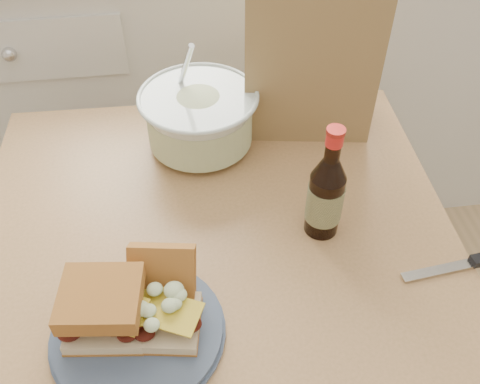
{
  "coord_description": "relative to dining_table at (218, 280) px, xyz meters",
  "views": [
    {
      "loc": [
        -0.11,
        0.18,
        1.42
      ],
      "look_at": [
        -0.02,
        0.81,
        0.79
      ],
      "focal_mm": 40.0,
      "sensor_mm": 36.0,
      "label": 1
    }
  ],
  "objects": [
    {
      "name": "cabinet_run",
      "position": [
        0.07,
        0.93,
        -0.13
      ],
      "size": [
        2.5,
        0.64,
        0.94
      ],
      "color": "silver",
      "rests_on": "ground"
    },
    {
      "name": "dining_table",
      "position": [
        0.0,
        0.0,
        0.0
      ],
      "size": [
        0.87,
        0.87,
        0.71
      ],
      "rotation": [
        0.0,
        0.0,
        -0.03
      ],
      "color": "tan",
      "rests_on": "ground"
    },
    {
      "name": "plate",
      "position": [
        -0.13,
        -0.16,
        0.11
      ],
      "size": [
        0.25,
        0.25,
        0.02
      ],
      "primitive_type": "cylinder",
      "color": "#465672",
      "rests_on": "dining_table"
    },
    {
      "name": "sandwich_left",
      "position": [
        -0.17,
        -0.14,
        0.16
      ],
      "size": [
        0.13,
        0.12,
        0.08
      ],
      "rotation": [
        0.0,
        0.0,
        -0.13
      ],
      "color": "beige",
      "rests_on": "plate"
    },
    {
      "name": "sandwich_right",
      "position": [
        -0.09,
        -0.13,
        0.15
      ],
      "size": [
        0.12,
        0.16,
        0.09
      ],
      "rotation": [
        0.0,
        0.0,
        -0.17
      ],
      "color": "beige",
      "rests_on": "plate"
    },
    {
      "name": "coleslaw_bowl",
      "position": [
        -0.0,
        0.27,
        0.16
      ],
      "size": [
        0.24,
        0.24,
        0.24
      ],
      "color": "white",
      "rests_on": "dining_table"
    },
    {
      "name": "beer_bottle",
      "position": [
        0.19,
        0.01,
        0.19
      ],
      "size": [
        0.06,
        0.06,
        0.22
      ],
      "rotation": [
        0.0,
        0.0,
        -0.36
      ],
      "color": "black",
      "rests_on": "dining_table"
    },
    {
      "name": "knife",
      "position": [
        0.43,
        -0.1,
        0.11
      ],
      "size": [
        0.21,
        0.04,
        0.01
      ],
      "rotation": [
        0.0,
        0.0,
        0.11
      ],
      "color": "silver",
      "rests_on": "dining_table"
    },
    {
      "name": "paper_bag",
      "position": [
        0.23,
        0.33,
        0.27
      ],
      "size": [
        0.28,
        0.21,
        0.34
      ],
      "primitive_type": "cube",
      "rotation": [
        0.0,
        0.0,
        -0.17
      ],
      "color": "olive",
      "rests_on": "dining_table"
    }
  ]
}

